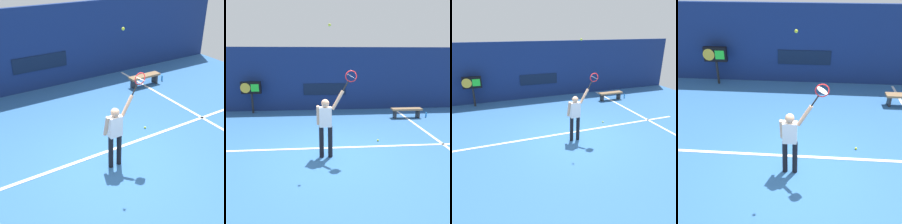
# 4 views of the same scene
# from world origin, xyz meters

# --- Properties ---
(ground_plane) EXTENTS (18.00, 18.00, 0.00)m
(ground_plane) POSITION_xyz_m (0.00, 0.00, 0.00)
(ground_plane) COLOR #2D609E
(back_wall) EXTENTS (18.00, 0.20, 3.24)m
(back_wall) POSITION_xyz_m (0.00, 5.76, 1.62)
(back_wall) COLOR navy
(back_wall) RESTS_ON ground_plane
(sponsor_banner_center) EXTENTS (2.20, 0.03, 0.60)m
(sponsor_banner_center) POSITION_xyz_m (0.00, 5.64, 1.10)
(sponsor_banner_center) COLOR #0C1933
(court_baseline) EXTENTS (10.00, 0.10, 0.01)m
(court_baseline) POSITION_xyz_m (0.00, 0.48, 0.01)
(court_baseline) COLOR white
(court_baseline) RESTS_ON ground_plane
(court_sideline) EXTENTS (0.10, 7.00, 0.01)m
(court_sideline) POSITION_xyz_m (3.74, 2.00, 0.01)
(court_sideline) COLOR white
(court_sideline) RESTS_ON ground_plane
(tennis_player) EXTENTS (0.77, 0.31, 1.94)m
(tennis_player) POSITION_xyz_m (-0.12, -0.13, 1.01)
(tennis_player) COLOR black
(tennis_player) RESTS_ON ground_plane
(tennis_racket) EXTENTS (0.45, 0.27, 0.61)m
(tennis_racket) POSITION_xyz_m (0.56, -0.14, 2.27)
(tennis_racket) COLOR black
(tennis_ball) EXTENTS (0.07, 0.07, 0.07)m
(tennis_ball) POSITION_xyz_m (0.01, -0.23, 3.57)
(tennis_ball) COLOR #CCE033
(court_bench) EXTENTS (1.40, 0.36, 0.45)m
(court_bench) POSITION_xyz_m (3.74, 3.76, 0.34)
(court_bench) COLOR olive
(court_bench) RESTS_ON ground_plane
(water_bottle) EXTENTS (0.07, 0.07, 0.24)m
(water_bottle) POSITION_xyz_m (4.71, 3.76, 0.12)
(water_bottle) COLOR #338CD8
(water_bottle) RESTS_ON ground_plane
(spare_ball) EXTENTS (0.07, 0.07, 0.07)m
(spare_ball) POSITION_xyz_m (1.67, 0.94, 0.03)
(spare_ball) COLOR #CCE033
(spare_ball) RESTS_ON ground_plane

